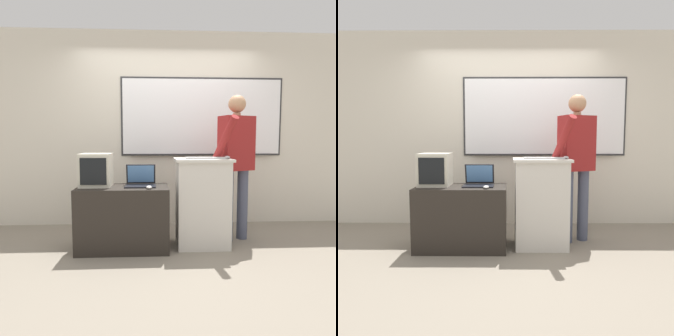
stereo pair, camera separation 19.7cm
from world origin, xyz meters
The scene contains 10 objects.
ground_plane centered at (0.00, 0.00, 0.00)m, with size 30.00×30.00×0.00m, color gray.
back_wall centered at (0.02, 1.40, 1.37)m, with size 6.40×0.17×2.73m.
lectern_podium centered at (0.36, 0.41, 0.51)m, with size 0.63×0.51×1.01m.
side_desk centered at (-0.53, 0.33, 0.35)m, with size 1.00×0.52×0.70m.
person_presenter centered at (0.80, 0.57, 1.01)m, with size 0.58×0.66×1.74m.
laptop centered at (-0.34, 0.39, 0.77)m, with size 0.34×0.30×0.24m.
wireless_keyboard centered at (0.39, 0.34, 1.02)m, with size 0.44×0.12×0.02m.
computer_mouse_by_laptop centered at (-0.24, 0.17, 0.72)m, with size 0.06×0.10×0.03m.
computer_mouse_by_keyboard centered at (0.63, 0.34, 1.02)m, with size 0.06×0.10×0.03m.
crt_monitor centered at (-0.83, 0.39, 0.88)m, with size 0.34×0.37×0.36m.
Camera 1 is at (-0.20, -2.95, 1.21)m, focal length 32.00 mm.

